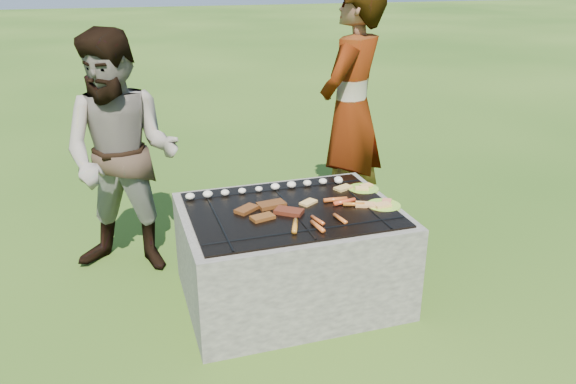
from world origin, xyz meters
name	(u,v)px	position (x,y,z in m)	size (l,w,h in m)	color
lawn	(290,296)	(0.00, 0.00, 0.00)	(60.00, 60.00, 0.00)	#214611
fire_pit	(290,257)	(0.00, 0.00, 0.28)	(1.30, 1.00, 0.62)	gray
mushrooms	(273,187)	(-0.02, 0.33, 0.63)	(1.06, 0.08, 0.04)	beige
pork_slabs	(270,210)	(-0.13, -0.01, 0.62)	(0.40, 0.27, 0.02)	brown
sausages	(328,213)	(0.18, -0.16, 0.63)	(0.55, 0.42, 0.03)	#D15122
bread_on_grate	(342,198)	(0.35, 0.04, 0.62)	(0.45, 0.41, 0.02)	#F3C57C
plate_far	(363,189)	(0.56, 0.17, 0.61)	(0.25, 0.25, 0.03)	#B3C72F
plate_near	(384,205)	(0.56, -0.12, 0.61)	(0.25, 0.25, 0.03)	#B4D232
cook	(351,112)	(0.77, 0.88, 0.95)	(0.69, 0.45, 1.89)	gray
bystander	(122,156)	(-0.93, 0.70, 0.82)	(0.79, 0.62, 1.63)	gray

